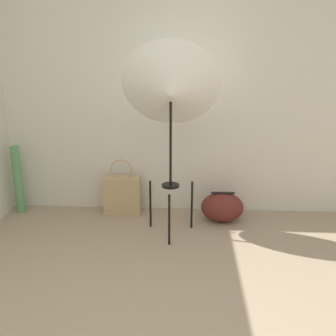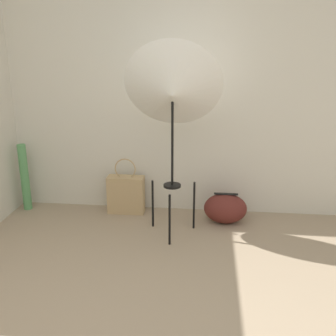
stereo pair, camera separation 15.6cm
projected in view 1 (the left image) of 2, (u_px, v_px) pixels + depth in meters
wall_back at (134, 83)px, 3.80m from camera, size 8.00×0.05×2.60m
photo_umbrella at (171, 91)px, 3.23m from camera, size 0.84×0.54×1.70m
tote_bag at (122, 195)px, 3.98m from camera, size 0.37×0.15×0.58m
duffel_bag at (222, 207)px, 3.81m from camera, size 0.41×0.29×0.30m
paper_roll at (18, 180)px, 3.96m from camera, size 0.09×0.09×0.70m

